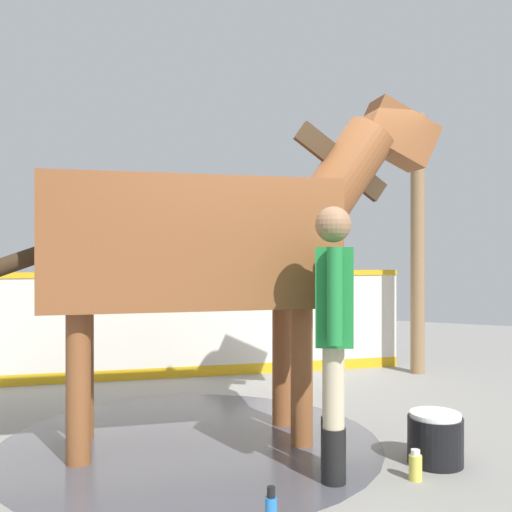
% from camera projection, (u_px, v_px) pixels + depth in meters
% --- Properties ---
extents(ground_plane, '(16.00, 16.00, 0.02)m').
position_uv_depth(ground_plane, '(249.00, 438.00, 4.26)').
color(ground_plane, gray).
extents(wet_patch, '(2.77, 2.77, 0.00)m').
position_uv_depth(wet_patch, '(191.00, 442.00, 4.14)').
color(wet_patch, '#4C4C54').
rests_on(wet_patch, ground).
extents(barrier_wall, '(4.43, 3.57, 1.18)m').
position_uv_depth(barrier_wall, '(165.00, 328.00, 6.29)').
color(barrier_wall, silver).
rests_on(barrier_wall, ground).
extents(roof_post_near, '(0.16, 0.16, 3.00)m').
position_uv_depth(roof_post_near, '(418.00, 244.00, 6.55)').
color(roof_post_near, olive).
rests_on(roof_post_near, ground).
extents(horse, '(2.81, 2.33, 2.61)m').
position_uv_depth(horse, '(209.00, 242.00, 4.17)').
color(horse, brown).
rests_on(horse, ground).
extents(handler, '(0.36, 0.64, 1.67)m').
position_uv_depth(handler, '(333.00, 321.00, 3.51)').
color(handler, black).
rests_on(handler, ground).
extents(wash_bucket, '(0.36, 0.36, 0.34)m').
position_uv_depth(wash_bucket, '(435.00, 438.00, 3.72)').
color(wash_bucket, black).
rests_on(wash_bucket, ground).
extents(bottle_shampoo, '(0.08, 0.08, 0.19)m').
position_uv_depth(bottle_shampoo, '(415.00, 466.00, 3.44)').
color(bottle_shampoo, '#D8CC4C').
rests_on(bottle_shampoo, ground).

